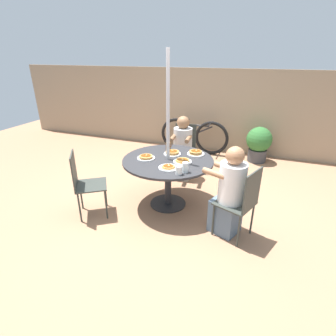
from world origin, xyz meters
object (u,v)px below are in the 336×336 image
Objects in this scene: patio_table at (168,166)px; pancake_plate_c at (172,153)px; diner_north at (229,195)px; patio_chair_east at (184,147)px; pancake_plate_d at (168,167)px; coffee_cup at (179,170)px; patio_chair_south at (84,181)px; patio_chair_north at (242,200)px; diner_east at (182,150)px; bicycle at (194,136)px; potted_shrub at (259,143)px; pancake_plate_b at (183,161)px; drinking_glass_a at (185,167)px; pancake_plate_e at (146,157)px; syrup_bottle at (168,146)px; pancake_plate_a at (196,153)px.

patio_table is 0.24m from pancake_plate_c.
diner_north is 1.83m from patio_chair_east.
coffee_cup reaches higher than pancake_plate_d.
patio_chair_north is at bearing 62.07° from patio_chair_south.
coffee_cup is (1.25, 0.23, 0.26)m from patio_chair_south.
patio_table is 1.16m from patio_chair_south.
bicycle is (-0.15, 1.34, -0.13)m from diner_east.
bicycle is 2.15× the size of potted_shrub.
patio_chair_east is at bearing 105.89° from pancake_plate_b.
bicycle is at bearing 96.54° from pancake_plate_c.
drinking_glass_a is at bearing -66.35° from pancake_plate_b.
pancake_plate_c is 2.38m from potted_shrub.
pancake_plate_e is at bearing 96.31° from patio_chair_south.
patio_chair_south reaches higher than syrup_bottle.
patio_chair_north reaches higher than coffee_cup.
drinking_glass_a is at bearing 103.30° from diner_east.
patio_table is at bearing 171.61° from pancake_plate_b.
drinking_glass_a reaches higher than potted_shrub.
patio_chair_east reaches higher than pancake_plate_b.
patio_chair_east is at bearing -90.00° from diner_east.
potted_shrub is at bearing 16.68° from diner_north.
pancake_plate_d is 1.92× the size of drinking_glass_a.
patio_chair_east is 7.06× the size of drinking_glass_a.
patio_chair_east is (-0.11, 1.15, -0.10)m from patio_table.
pancake_plate_c is (-0.32, -0.12, -0.00)m from pancake_plate_a.
pancake_plate_a is at bearing 63.24° from diner_north.
pancake_plate_d is at bearing 103.87° from patio_chair_north.
pancake_plate_b is 0.33m from drinking_glass_a.
patio_chair_south is at bearing 56.57° from diner_east.
pancake_plate_d is (0.21, -1.28, 0.22)m from diner_east.
patio_chair_north is at bearing -7.74° from pancake_plate_d.
patio_chair_east is at bearing -82.25° from bicycle.
pancake_plate_b is 1.61× the size of syrup_bottle.
patio_table is 0.34m from pancake_plate_d.
pancake_plate_c is at bearing -82.39° from bicycle.
syrup_bottle is at bearing 118.61° from coffee_cup.
pancake_plate_b is at bearing 86.85° from patio_chair_north.
diner_east is at bearing 96.51° from pancake_plate_c.
pancake_plate_d is 0.16× the size of bicycle.
patio_table is 0.46m from pancake_plate_a.
diner_east is 1.84m from patio_chair_south.
drinking_glass_a is at bearing -55.25° from syrup_bottle.
diner_north is at bearing -35.09° from syrup_bottle.
pancake_plate_d is 0.22m from coffee_cup.
pancake_plate_d reaches higher than patio_table.
pancake_plate_a is at bearing 111.44° from patio_chair_east.
patio_table is 1.12× the size of diner_north.
pancake_plate_b is (-0.85, 0.39, 0.22)m from patio_chair_north.
diner_east is 1.41m from drinking_glass_a.
pancake_plate_e is at bearing 97.78° from patio_chair_north.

